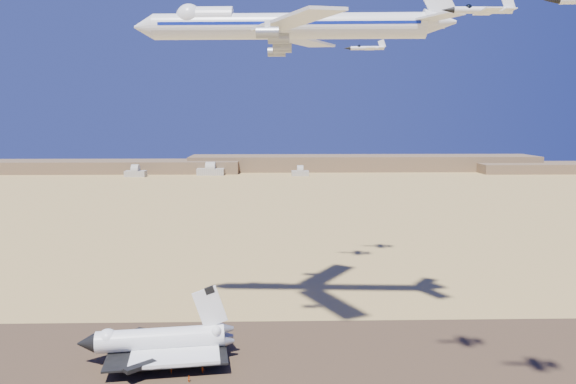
{
  "coord_description": "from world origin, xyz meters",
  "views": [
    {
      "loc": [
        10.52,
        -142.99,
        62.63
      ],
      "look_at": [
        14.43,
        8.0,
        42.9
      ],
      "focal_mm": 35.0,
      "sensor_mm": 36.0,
      "label": 1
    }
  ],
  "objects_px": {
    "carrier_747": "(279,26)",
    "chase_jet_f": "(366,48)",
    "crew_c": "(203,370)",
    "chase_jet_e": "(336,36)",
    "crew_b": "(189,379)",
    "crew_a": "(171,370)",
    "chase_jet_a": "(481,10)",
    "shuttle": "(160,341)"
  },
  "relations": [
    {
      "from": "carrier_747",
      "to": "chase_jet_e",
      "type": "height_order",
      "value": "carrier_747"
    },
    {
      "from": "carrier_747",
      "to": "chase_jet_a",
      "type": "relative_size",
      "value": 6.33
    },
    {
      "from": "crew_c",
      "to": "chase_jet_a",
      "type": "distance_m",
      "value": 102.76
    },
    {
      "from": "chase_jet_f",
      "to": "chase_jet_a",
      "type": "bearing_deg",
      "value": -83.23
    },
    {
      "from": "crew_c",
      "to": "chase_jet_e",
      "type": "height_order",
      "value": "chase_jet_e"
    },
    {
      "from": "chase_jet_a",
      "to": "chase_jet_e",
      "type": "height_order",
      "value": "chase_jet_e"
    },
    {
      "from": "crew_a",
      "to": "chase_jet_a",
      "type": "relative_size",
      "value": 0.12
    },
    {
      "from": "carrier_747",
      "to": "chase_jet_f",
      "type": "xyz_separation_m",
      "value": [
        34.99,
        66.3,
        2.38
      ]
    },
    {
      "from": "shuttle",
      "to": "chase_jet_f",
      "type": "bearing_deg",
      "value": 43.91
    },
    {
      "from": "shuttle",
      "to": "chase_jet_f",
      "type": "height_order",
      "value": "chase_jet_f"
    },
    {
      "from": "chase_jet_e",
      "to": "carrier_747",
      "type": "bearing_deg",
      "value": -104.46
    },
    {
      "from": "shuttle",
      "to": "carrier_747",
      "type": "relative_size",
      "value": 0.45
    },
    {
      "from": "shuttle",
      "to": "crew_b",
      "type": "xyz_separation_m",
      "value": [
        9.33,
        -12.18,
        -4.42
      ]
    },
    {
      "from": "crew_c",
      "to": "chase_jet_e",
      "type": "bearing_deg",
      "value": -77.73
    },
    {
      "from": "crew_a",
      "to": "crew_c",
      "type": "height_order",
      "value": "crew_c"
    },
    {
      "from": "crew_b",
      "to": "chase_jet_a",
      "type": "height_order",
      "value": "chase_jet_a"
    },
    {
      "from": "carrier_747",
      "to": "crew_b",
      "type": "distance_m",
      "value": 94.75
    },
    {
      "from": "carrier_747",
      "to": "chase_jet_f",
      "type": "height_order",
      "value": "carrier_747"
    },
    {
      "from": "crew_b",
      "to": "crew_c",
      "type": "distance_m",
      "value": 5.32
    },
    {
      "from": "chase_jet_a",
      "to": "chase_jet_f",
      "type": "relative_size",
      "value": 0.85
    },
    {
      "from": "crew_a",
      "to": "shuttle",
      "type": "bearing_deg",
      "value": 19.13
    },
    {
      "from": "chase_jet_f",
      "to": "chase_jet_e",
      "type": "bearing_deg",
      "value": -126.96
    },
    {
      "from": "chase_jet_a",
      "to": "chase_jet_e",
      "type": "distance_m",
      "value": 103.42
    },
    {
      "from": "chase_jet_e",
      "to": "chase_jet_f",
      "type": "distance_m",
      "value": 20.54
    },
    {
      "from": "chase_jet_a",
      "to": "chase_jet_e",
      "type": "xyz_separation_m",
      "value": [
        -16.31,
        101.67,
        9.67
      ]
    },
    {
      "from": "shuttle",
      "to": "chase_jet_a",
      "type": "xyz_separation_m",
      "value": [
        68.89,
        -32.28,
        77.67
      ]
    },
    {
      "from": "crew_b",
      "to": "chase_jet_f",
      "type": "relative_size",
      "value": 0.1
    },
    {
      "from": "chase_jet_e",
      "to": "chase_jet_f",
      "type": "xyz_separation_m",
      "value": [
        13.78,
        15.04,
        -2.36
      ]
    },
    {
      "from": "crew_c",
      "to": "chase_jet_f",
      "type": "bearing_deg",
      "value": -80.51
    },
    {
      "from": "carrier_747",
      "to": "crew_a",
      "type": "xyz_separation_m",
      "value": [
        -27.12,
        -25.7,
        -87.0
      ]
    },
    {
      "from": "crew_c",
      "to": "crew_a",
      "type": "bearing_deg",
      "value": 39.76
    },
    {
      "from": "carrier_747",
      "to": "crew_c",
      "type": "height_order",
      "value": "carrier_747"
    },
    {
      "from": "carrier_747",
      "to": "chase_jet_f",
      "type": "distance_m",
      "value": 75.0
    },
    {
      "from": "chase_jet_e",
      "to": "shuttle",
      "type": "bearing_deg",
      "value": -119.14
    },
    {
      "from": "shuttle",
      "to": "chase_jet_f",
      "type": "distance_m",
      "value": 136.95
    },
    {
      "from": "chase_jet_a",
      "to": "chase_jet_f",
      "type": "xyz_separation_m",
      "value": [
        -2.53,
        116.72,
        7.31
      ]
    },
    {
      "from": "crew_b",
      "to": "crew_c",
      "type": "bearing_deg",
      "value": -67.11
    },
    {
      "from": "chase_jet_e",
      "to": "crew_a",
      "type": "bearing_deg",
      "value": -114.11
    },
    {
      "from": "carrier_747",
      "to": "chase_jet_e",
      "type": "distance_m",
      "value": 55.67
    },
    {
      "from": "crew_c",
      "to": "chase_jet_a",
      "type": "bearing_deg",
      "value": -163.42
    },
    {
      "from": "crew_c",
      "to": "chase_jet_f",
      "type": "relative_size",
      "value": 0.11
    },
    {
      "from": "crew_b",
      "to": "chase_jet_e",
      "type": "height_order",
      "value": "chase_jet_e"
    }
  ]
}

